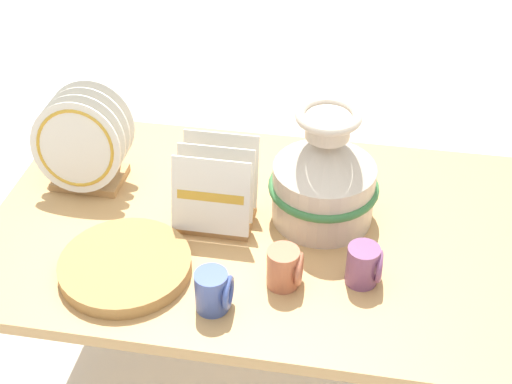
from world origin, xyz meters
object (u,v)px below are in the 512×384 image
(mug_terracotta_glaze, at_px, (285,268))
(mug_plum_glaze, at_px, (365,265))
(ceramic_vase, at_px, (324,175))
(dish_rack_square_plates, at_px, (216,197))
(mug_cobalt_glaze, at_px, (214,291))
(dish_rack_round_plates, at_px, (84,147))
(wicker_charger_stack, at_px, (125,266))

(mug_terracotta_glaze, xyz_separation_m, mug_plum_glaze, (0.18, 0.04, 0.00))
(ceramic_vase, relative_size, mug_plum_glaze, 3.13)
(mug_plum_glaze, bearing_deg, dish_rack_square_plates, 157.24)
(mug_cobalt_glaze, bearing_deg, dish_rack_square_plates, 101.16)
(dish_rack_round_plates, relative_size, dish_rack_square_plates, 1.24)
(dish_rack_square_plates, bearing_deg, dish_rack_round_plates, 165.71)
(wicker_charger_stack, distance_m, mug_terracotta_glaze, 0.39)
(mug_plum_glaze, xyz_separation_m, mug_cobalt_glaze, (-0.33, -0.15, 0.00))
(ceramic_vase, distance_m, mug_terracotta_glaze, 0.29)
(dish_rack_round_plates, relative_size, mug_terracotta_glaze, 2.63)
(mug_terracotta_glaze, bearing_deg, dish_rack_round_plates, 153.01)
(wicker_charger_stack, bearing_deg, dish_rack_square_plates, 52.28)
(wicker_charger_stack, xyz_separation_m, mug_plum_glaze, (0.57, 0.07, 0.03))
(ceramic_vase, bearing_deg, dish_rack_square_plates, -167.22)
(dish_rack_square_plates, xyz_separation_m, mug_cobalt_glaze, (0.06, -0.31, -0.03))
(ceramic_vase, height_order, dish_rack_square_plates, ceramic_vase)
(ceramic_vase, xyz_separation_m, mug_cobalt_glaze, (-0.21, -0.37, -0.08))
(mug_terracotta_glaze, height_order, mug_plum_glaze, same)
(mug_terracotta_glaze, bearing_deg, dish_rack_square_plates, 135.40)
(dish_rack_square_plates, height_order, wicker_charger_stack, dish_rack_square_plates)
(dish_rack_square_plates, distance_m, mug_plum_glaze, 0.43)
(ceramic_vase, distance_m, dish_rack_round_plates, 0.67)
(dish_rack_square_plates, height_order, mug_plum_glaze, dish_rack_square_plates)
(mug_plum_glaze, bearing_deg, mug_cobalt_glaze, -156.47)
(mug_plum_glaze, height_order, mug_cobalt_glaze, same)
(dish_rack_round_plates, relative_size, mug_plum_glaze, 2.63)
(dish_rack_square_plates, height_order, mug_cobalt_glaze, dish_rack_square_plates)
(mug_terracotta_glaze, distance_m, mug_cobalt_glaze, 0.18)
(ceramic_vase, xyz_separation_m, mug_terracotta_glaze, (-0.06, -0.27, -0.08))
(dish_rack_round_plates, distance_m, wicker_charger_stack, 0.41)
(ceramic_vase, relative_size, mug_cobalt_glaze, 3.13)
(dish_rack_square_plates, relative_size, mug_plum_glaze, 2.13)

